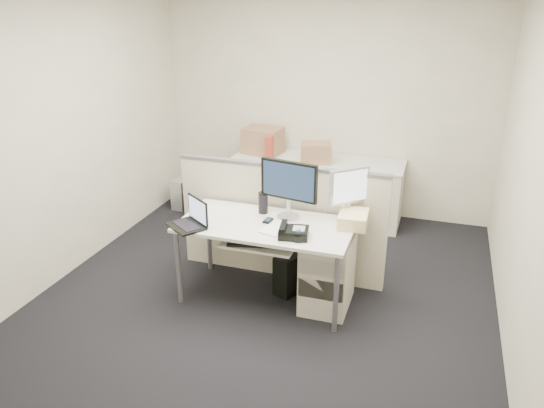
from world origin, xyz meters
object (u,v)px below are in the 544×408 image
(laptop, at_px, (186,214))
(desk_phone, at_px, (294,233))
(monitor_main, at_px, (289,190))
(desk, at_px, (266,230))

(laptop, relative_size, desk_phone, 1.35)
(monitor_main, xyz_separation_m, desk_phone, (0.15, -0.36, -0.23))
(desk, height_order, monitor_main, monitor_main)
(desk, xyz_separation_m, laptop, (-0.62, -0.28, 0.19))
(desk, distance_m, monitor_main, 0.40)
(desk_phone, bearing_deg, monitor_main, 103.12)
(laptop, bearing_deg, desk, 59.85)
(monitor_main, bearing_deg, desk_phone, -56.85)
(desk_phone, bearing_deg, desk, 139.54)
(desk, bearing_deg, desk_phone, -30.96)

